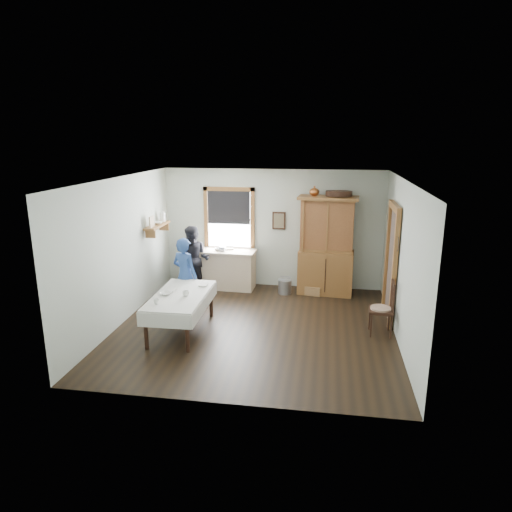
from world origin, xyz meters
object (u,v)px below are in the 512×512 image
(work_counter, at_px, (222,269))
(figure_dark, at_px, (194,262))
(pail, at_px, (285,286))
(woman_blue, at_px, (185,278))
(china_hutch, at_px, (326,246))
(dining_table, at_px, (181,313))
(spindle_chair, at_px, (381,308))
(wicker_basket, at_px, (313,290))

(work_counter, xyz_separation_m, figure_dark, (-0.52, -0.40, 0.25))
(pail, xyz_separation_m, woman_blue, (-1.85, -1.38, 0.54))
(pail, height_order, figure_dark, figure_dark)
(work_counter, bearing_deg, pail, -4.71)
(china_hutch, bearing_deg, woman_blue, -146.05)
(dining_table, bearing_deg, china_hutch, 44.69)
(spindle_chair, bearing_deg, figure_dark, 160.60)
(spindle_chair, xyz_separation_m, woman_blue, (-3.72, 0.50, 0.21))
(spindle_chair, distance_m, pail, 2.68)
(china_hutch, height_order, wicker_basket, china_hutch)
(wicker_basket, distance_m, figure_dark, 2.72)
(work_counter, distance_m, woman_blue, 1.63)
(spindle_chair, relative_size, wicker_basket, 2.86)
(china_hutch, height_order, pail, china_hutch)
(pail, bearing_deg, woman_blue, -143.12)
(woman_blue, relative_size, figure_dark, 1.01)
(work_counter, relative_size, figure_dark, 1.12)
(china_hutch, height_order, spindle_chair, china_hutch)
(china_hutch, distance_m, wicker_basket, 1.02)
(china_hutch, height_order, dining_table, china_hutch)
(dining_table, bearing_deg, woman_blue, 102.49)
(dining_table, relative_size, spindle_chair, 1.78)
(work_counter, height_order, figure_dark, figure_dark)
(figure_dark, bearing_deg, woman_blue, -79.46)
(china_hutch, relative_size, spindle_chair, 2.20)
(pail, distance_m, wicker_basket, 0.64)
(wicker_basket, relative_size, woman_blue, 0.25)
(wicker_basket, xyz_separation_m, woman_blue, (-2.48, -1.40, 0.60))
(woman_blue, bearing_deg, pail, -121.30)
(pail, relative_size, wicker_basket, 0.93)
(work_counter, height_order, wicker_basket, work_counter)
(woman_blue, xyz_separation_m, figure_dark, (-0.16, 1.17, -0.00))
(wicker_basket, distance_m, woman_blue, 2.91)
(work_counter, bearing_deg, wicker_basket, -2.14)
(spindle_chair, xyz_separation_m, wicker_basket, (-1.24, 1.90, -0.39))
(figure_dark, bearing_deg, pail, 8.77)
(pail, xyz_separation_m, figure_dark, (-2.01, -0.21, 0.54))
(china_hutch, bearing_deg, spindle_chair, -59.93)
(dining_table, distance_m, spindle_chair, 3.54)
(china_hutch, height_order, woman_blue, china_hutch)
(dining_table, relative_size, woman_blue, 1.25)
(spindle_chair, height_order, figure_dark, figure_dark)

